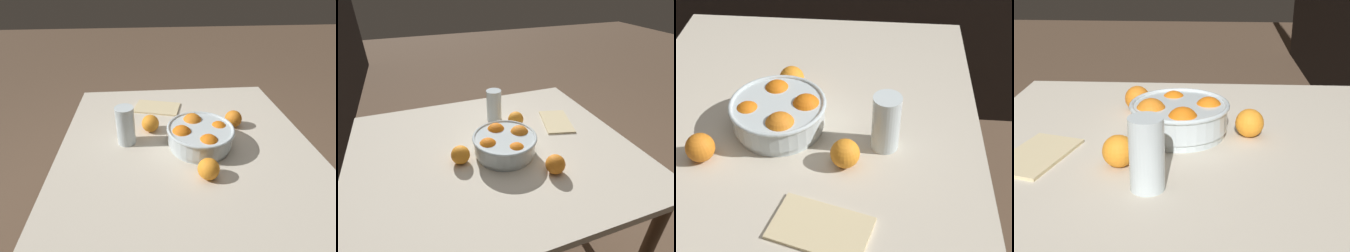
# 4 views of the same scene
# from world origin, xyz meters

# --- Properties ---
(dining_table) EXTENTS (1.00, 1.17, 0.73)m
(dining_table) POSITION_xyz_m (0.00, 0.00, 0.66)
(dining_table) COLOR beige
(dining_table) RESTS_ON ground_plane
(fruit_bowl) EXTENTS (0.26, 0.26, 0.10)m
(fruit_bowl) POSITION_xyz_m (-0.05, -0.04, 0.78)
(fruit_bowl) COLOR silver
(fruit_bowl) RESTS_ON dining_table
(juice_glass) EXTENTS (0.07, 0.07, 0.16)m
(juice_glass) POSITION_xyz_m (0.24, -0.08, 0.80)
(juice_glass) COLOR #F4A314
(juice_glass) RESTS_ON dining_table
(orange_loose_near_bowl) EXTENTS (0.07, 0.07, 0.07)m
(orange_loose_near_bowl) POSITION_xyz_m (-0.04, 0.15, 0.77)
(orange_loose_near_bowl) COLOR orange
(orange_loose_near_bowl) RESTS_ON dining_table
(orange_loose_front) EXTENTS (0.07, 0.07, 0.07)m
(orange_loose_front) POSITION_xyz_m (0.14, -0.16, 0.77)
(orange_loose_front) COLOR orange
(orange_loose_front) RESTS_ON dining_table
(orange_loose_aside) EXTENTS (0.07, 0.07, 0.07)m
(orange_loose_aside) POSITION_xyz_m (-0.22, -0.17, 0.77)
(orange_loose_aside) COLOR orange
(orange_loose_aside) RESTS_ON dining_table
(napkin) EXTENTS (0.24, 0.18, 0.01)m
(napkin) POSITION_xyz_m (0.10, -0.36, 0.73)
(napkin) COLOR beige
(napkin) RESTS_ON dining_table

